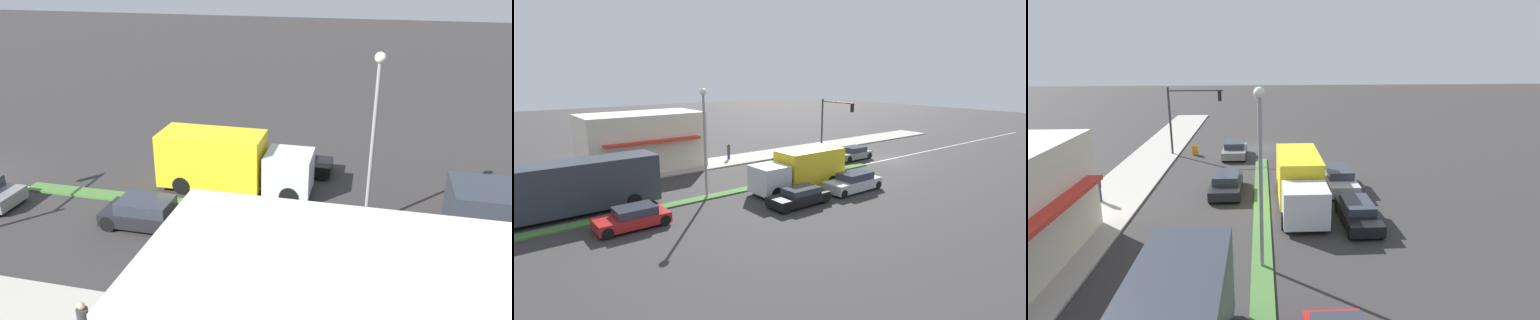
{
  "view_description": "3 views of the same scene",
  "coord_description": "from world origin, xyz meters",
  "views": [
    {
      "loc": [
        19.54,
        20.34,
        10.76
      ],
      "look_at": [
        -1.7,
        15.27,
        1.89
      ],
      "focal_mm": 35.0,
      "sensor_mm": 36.0,
      "label": 1
    },
    {
      "loc": [
        -23.53,
        33.16,
        8.53
      ],
      "look_at": [
        0.71,
        14.47,
        1.75
      ],
      "focal_mm": 28.0,
      "sensor_mm": 36.0,
      "label": 2
    },
    {
      "loc": [
        -0.06,
        35.37,
        8.88
      ],
      "look_at": [
        -1.45,
        11.16,
        1.99
      ],
      "focal_mm": 28.0,
      "sensor_mm": 36.0,
      "label": 3
    }
  ],
  "objects": [
    {
      "name": "suv_grey",
      "position": [
        2.2,
        2.89,
        0.61
      ],
      "size": [
        1.92,
        3.8,
        1.27
      ],
      "color": "slate",
      "rests_on": "ground"
    },
    {
      "name": "street_lamp",
      "position": [
        0.0,
        20.53,
        4.78
      ],
      "size": [
        0.44,
        0.44,
        7.37
      ],
      "color": "gray",
      "rests_on": "median_strip"
    },
    {
      "name": "pedestrian",
      "position": [
        9.51,
        12.85,
        0.97
      ],
      "size": [
        0.34,
        0.34,
        1.62
      ],
      "color": "#282D42",
      "rests_on": "sidewalk_right"
    },
    {
      "name": "warning_aframe_sign",
      "position": [
        5.61,
        2.16,
        0.43
      ],
      "size": [
        0.45,
        0.53,
        0.84
      ],
      "color": "orange",
      "rests_on": "ground"
    },
    {
      "name": "ground_plane",
      "position": [
        0.0,
        18.0,
        0.0
      ],
      "size": [
        160.0,
        160.0,
        0.0
      ],
      "primitive_type": "plane",
      "color": "#333030"
    },
    {
      "name": "sedan_silver",
      "position": [
        -5.0,
        11.19,
        0.66
      ],
      "size": [
        1.84,
        4.51,
        1.37
      ],
      "color": "#B7BABF",
      "rests_on": "ground"
    },
    {
      "name": "sedan_dark",
      "position": [
        2.2,
        11.51,
        0.61
      ],
      "size": [
        1.86,
        4.12,
        1.25
      ],
      "color": "black",
      "rests_on": "ground"
    },
    {
      "name": "delivery_truck",
      "position": [
        -2.2,
        13.82,
        1.47
      ],
      "size": [
        2.44,
        7.5,
        2.87
      ],
      "color": "silver",
      "rests_on": "ground"
    },
    {
      "name": "suv_black",
      "position": [
        -5.0,
        16.45,
        0.58
      ],
      "size": [
        1.73,
        4.21,
        1.17
      ],
      "color": "black",
      "rests_on": "ground"
    },
    {
      "name": "traffic_signal_main",
      "position": [
        6.12,
        1.96,
        3.9
      ],
      "size": [
        4.59,
        0.34,
        5.6
      ],
      "color": "#333338",
      "rests_on": "sidewalk_right"
    },
    {
      "name": "sidewalk_right",
      "position": [
        9.0,
        18.5,
        0.06
      ],
      "size": [
        4.0,
        73.0,
        0.12
      ],
      "primitive_type": "cube",
      "color": "#A8A399",
      "rests_on": "ground"
    },
    {
      "name": "lane_marking_center",
      "position": [
        0.0,
        0.0,
        0.0
      ],
      "size": [
        0.16,
        60.0,
        0.01
      ],
      "primitive_type": "cube",
      "color": "beige",
      "rests_on": "ground"
    }
  ]
}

